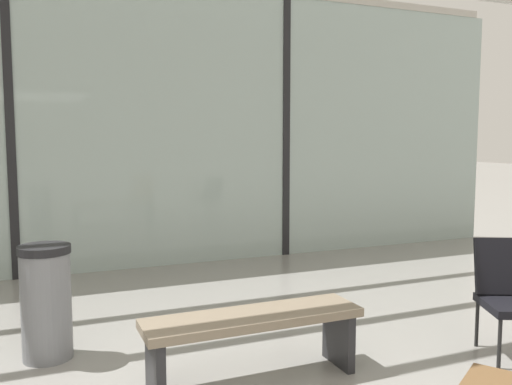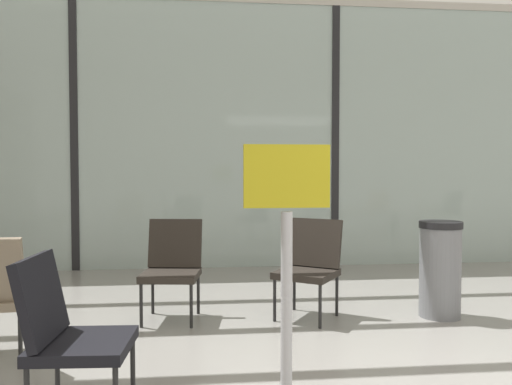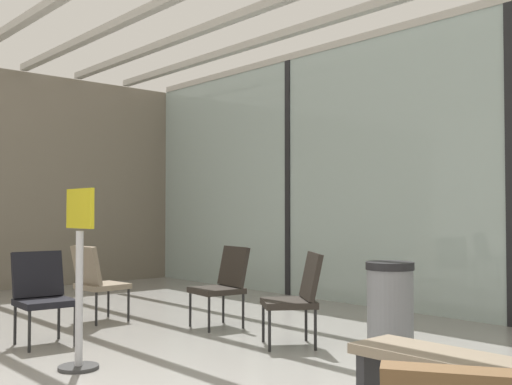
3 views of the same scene
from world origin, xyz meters
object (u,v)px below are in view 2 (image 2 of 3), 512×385
object	(u,v)px
trash_bin	(440,269)
info_sign	(287,294)
lounge_chair_4	(310,262)
lounge_chair_1	(173,263)
parked_airplane	(290,148)
lounge_chair_3	(66,328)

from	to	relation	value
trash_bin	info_sign	distance (m)	2.48
lounge_chair_4	trash_bin	xyz separation A→B (m)	(1.16, -0.14, -0.06)
lounge_chair_4	info_sign	bearing A→B (deg)	-71.36
lounge_chair_4	info_sign	distance (m)	2.01
trash_bin	lounge_chair_1	bearing A→B (deg)	174.75
trash_bin	info_sign	xyz separation A→B (m)	(-1.69, -1.79, 0.25)
parked_airplane	info_sign	world-z (taller)	parked_airplane
lounge_chair_1	parked_airplane	bearing A→B (deg)	80.70
parked_airplane	trash_bin	world-z (taller)	parked_airplane
lounge_chair_1	info_sign	size ratio (longest dim) A/B	0.60
lounge_chair_3	trash_bin	size ratio (longest dim) A/B	1.01
lounge_chair_4	parked_airplane	bearing A→B (deg)	115.67
parked_airplane	lounge_chair_4	size ratio (longest dim) A/B	14.02
lounge_chair_3	trash_bin	bearing A→B (deg)	-56.55
info_sign	lounge_chair_3	bearing A→B (deg)	172.05
lounge_chair_1	info_sign	distance (m)	2.13
parked_airplane	lounge_chair_3	xyz separation A→B (m)	(-2.90, -9.97, -1.41)
trash_bin	info_sign	bearing A→B (deg)	-133.40
parked_airplane	lounge_chair_4	distance (m)	8.41
parked_airplane	lounge_chair_4	world-z (taller)	parked_airplane
parked_airplane	info_sign	size ratio (longest dim) A/B	8.47
lounge_chair_4	lounge_chair_1	bearing A→B (deg)	-149.59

